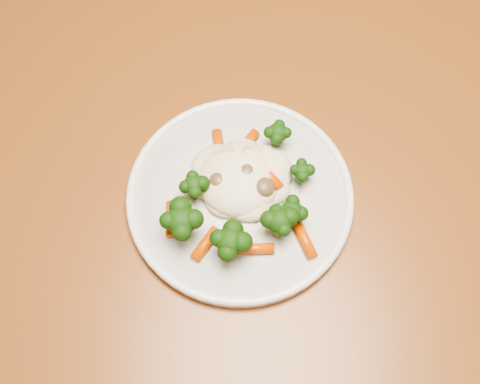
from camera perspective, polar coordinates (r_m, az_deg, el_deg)
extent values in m
plane|color=brown|center=(1.46, -3.61, -5.53)|extent=(3.00, 3.00, 0.00)
cube|color=brown|center=(0.70, 2.76, -3.14)|extent=(1.30, 0.92, 0.04)
cylinder|color=white|center=(0.68, 0.00, -0.48)|extent=(0.25, 0.25, 0.01)
ellipsoid|color=beige|center=(0.66, -0.08, 1.68)|extent=(0.11, 0.10, 0.04)
ellipsoid|color=black|center=(0.64, -5.49, -3.17)|extent=(0.05, 0.05, 0.05)
ellipsoid|color=black|center=(0.63, -0.91, -5.07)|extent=(0.05, 0.05, 0.04)
ellipsoid|color=black|center=(0.64, 3.72, -3.13)|extent=(0.04, 0.04, 0.04)
ellipsoid|color=black|center=(0.65, 4.86, -2.21)|extent=(0.04, 0.04, 0.04)
ellipsoid|color=black|center=(0.67, 5.83, 1.68)|extent=(0.03, 0.03, 0.03)
ellipsoid|color=black|center=(0.69, 3.55, 5.23)|extent=(0.04, 0.04, 0.03)
ellipsoid|color=black|center=(0.66, -4.35, 0.34)|extent=(0.04, 0.04, 0.03)
cylinder|color=#E95305|center=(0.70, -1.98, 4.31)|extent=(0.02, 0.04, 0.01)
cylinder|color=#E95305|center=(0.70, 0.51, 4.53)|extent=(0.04, 0.04, 0.01)
cylinder|color=#E95305|center=(0.68, 2.93, 2.10)|extent=(0.04, 0.02, 0.01)
cylinder|color=#E95305|center=(0.66, -6.54, -2.57)|extent=(0.01, 0.04, 0.01)
cylinder|color=#E95305|center=(0.65, -3.30, -4.93)|extent=(0.03, 0.04, 0.01)
cylinder|color=#E95305|center=(0.64, 1.40, -5.40)|extent=(0.04, 0.01, 0.01)
cylinder|color=#E95305|center=(0.65, 6.12, -4.46)|extent=(0.03, 0.05, 0.01)
cylinder|color=#E95305|center=(0.67, 2.55, 1.80)|extent=(0.04, 0.04, 0.01)
ellipsoid|color=brown|center=(0.66, 0.56, 1.81)|extent=(0.03, 0.03, 0.02)
ellipsoid|color=brown|center=(0.66, 2.26, 0.46)|extent=(0.02, 0.02, 0.02)
ellipsoid|color=brown|center=(0.66, -2.02, 1.09)|extent=(0.02, 0.02, 0.02)
cube|color=tan|center=(0.68, -1.31, 3.35)|extent=(0.03, 0.03, 0.01)
cube|color=tan|center=(0.68, 1.00, 3.43)|extent=(0.03, 0.02, 0.01)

